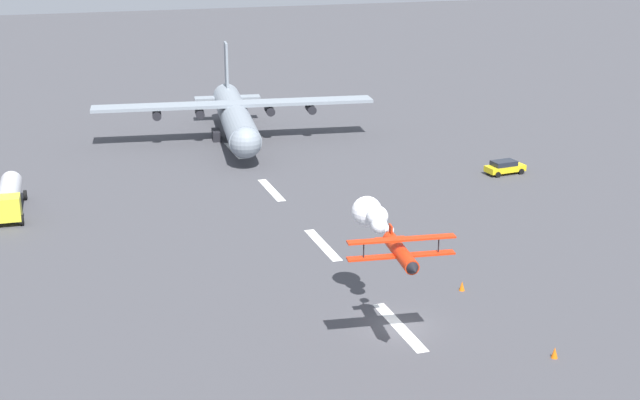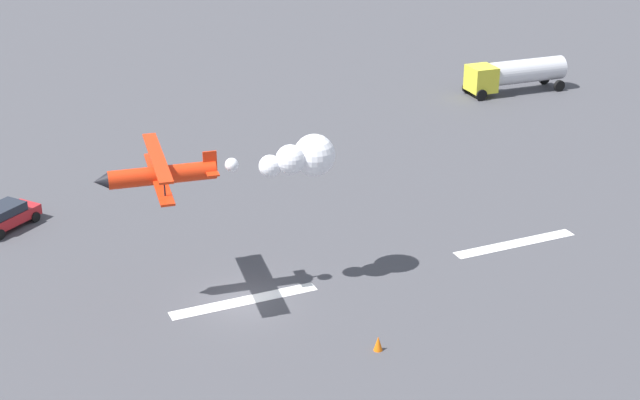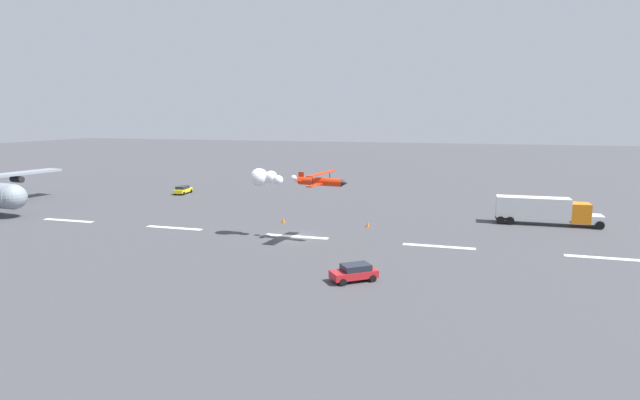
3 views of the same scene
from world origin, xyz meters
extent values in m
plane|color=#424247|center=(0.00, 0.00, 0.00)|extent=(440.00, 440.00, 0.00)
cube|color=white|center=(0.00, 0.00, 0.01)|extent=(8.00, 0.90, 0.01)
cube|color=white|center=(16.92, 0.00, 0.01)|extent=(8.00, 0.90, 0.01)
cube|color=white|center=(33.85, 0.00, 0.01)|extent=(8.00, 0.90, 0.01)
cube|color=white|center=(50.77, 0.00, 0.01)|extent=(8.00, 0.90, 0.01)
cylinder|color=gray|center=(55.75, -1.27, 3.06)|extent=(26.85, 7.31, 3.71)
sphere|color=gray|center=(42.58, 0.54, 3.06)|extent=(3.53, 3.53, 3.53)
cube|color=gray|center=(55.75, -1.27, 4.73)|extent=(7.97, 35.30, 0.40)
cylinder|color=black|center=(56.68, 8.37, 3.83)|extent=(2.53, 1.42, 1.10)
cylinder|color=black|center=(55.96, 3.14, 3.83)|extent=(2.53, 1.42, 1.10)
cylinder|color=black|center=(54.75, -5.58, 3.83)|extent=(2.53, 1.42, 1.10)
cylinder|color=black|center=(54.03, -10.81, 3.83)|extent=(2.53, 1.42, 1.10)
cube|color=gray|center=(66.82, -2.80, 7.91)|extent=(2.81, 0.68, 6.00)
cube|color=gray|center=(66.82, -2.80, 3.36)|extent=(3.21, 9.19, 0.24)
cube|color=black|center=(56.42, -3.75, 0.60)|extent=(3.31, 1.43, 1.20)
cube|color=black|center=(57.06, 0.92, 0.60)|extent=(3.31, 1.43, 1.20)
cylinder|color=red|center=(-3.46, 1.64, 7.08)|extent=(5.38, 1.60, 0.93)
cube|color=red|center=(-3.66, 1.67, 6.93)|extent=(1.58, 7.01, 0.12)
cube|color=red|center=(-3.66, 1.67, 8.03)|extent=(1.58, 7.01, 0.12)
cylinder|color=black|center=(-3.98, -0.75, 7.48)|extent=(0.08, 0.08, 1.11)
cylinder|color=black|center=(-3.34, 4.09, 7.48)|extent=(0.08, 0.08, 1.11)
cube|color=red|center=(-1.10, 1.33, 7.53)|extent=(0.71, 0.19, 1.10)
cube|color=red|center=(-1.10, 1.33, 7.13)|extent=(0.85, 2.06, 0.08)
cone|color=black|center=(-6.44, 2.03, 7.08)|extent=(0.80, 0.87, 0.79)
sphere|color=white|center=(-0.06, 1.02, 7.30)|extent=(0.70, 0.70, 0.70)
sphere|color=white|center=(1.93, 0.89, 6.97)|extent=(1.17, 1.17, 1.17)
sphere|color=white|center=(2.96, 0.64, 7.26)|extent=(1.55, 1.55, 1.55)
sphere|color=white|center=(4.39, 0.87, 7.21)|extent=(2.20, 2.20, 2.20)
cube|color=yellow|center=(31.15, 26.00, 1.60)|extent=(2.31, 2.50, 2.20)
cylinder|color=silver|center=(35.78, 25.77, 1.85)|extent=(7.17, 2.44, 2.10)
cylinder|color=black|center=(30.49, 24.83, 0.50)|extent=(1.01, 0.37, 1.00)
cylinder|color=black|center=(38.46, 24.44, 0.50)|extent=(1.01, 0.37, 1.00)
cylinder|color=black|center=(38.57, 26.84, 0.50)|extent=(1.01, 0.37, 1.00)
cube|color=yellow|center=(31.53, -26.22, 0.65)|extent=(2.23, 4.61, 0.65)
cube|color=#1E232D|center=(31.51, -26.02, 1.25)|extent=(1.91, 2.82, 0.55)
cylinder|color=black|center=(32.58, -27.68, 0.32)|extent=(0.28, 0.66, 0.64)
cylinder|color=black|center=(32.28, -24.58, 0.32)|extent=(0.28, 0.66, 0.64)
cylinder|color=black|center=(30.79, -27.85, 0.32)|extent=(0.28, 0.66, 0.64)
cylinder|color=black|center=(30.48, -24.75, 0.32)|extent=(0.28, 0.66, 0.64)
cone|color=orange|center=(-7.32, -7.76, 0.38)|extent=(0.44, 0.44, 0.75)
cone|color=orange|center=(4.28, -7.02, 0.38)|extent=(0.44, 0.44, 0.75)
camera|label=1|loc=(-51.21, 22.82, 27.42)|focal=49.51mm
camera|label=2|loc=(-13.34, -40.40, 24.21)|focal=52.00mm
camera|label=3|loc=(-19.43, 56.51, 14.53)|focal=28.24mm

